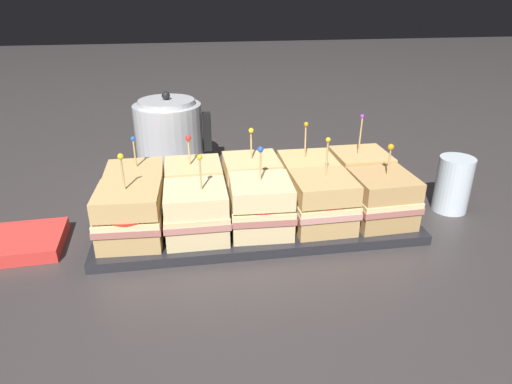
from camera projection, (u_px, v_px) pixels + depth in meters
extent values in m
plane|color=#383333|center=(256.00, 224.00, 0.90)|extent=(6.00, 6.00, 0.00)
cube|color=#232328|center=(256.00, 222.00, 0.89)|extent=(0.60, 0.25, 0.01)
cube|color=#232328|center=(256.00, 218.00, 0.89)|extent=(0.60, 0.25, 0.01)
cube|color=tan|center=(132.00, 231.00, 0.80)|extent=(0.11, 0.11, 0.04)
cube|color=#B26B60|center=(130.00, 219.00, 0.79)|extent=(0.12, 0.12, 0.01)
cube|color=beige|center=(130.00, 214.00, 0.78)|extent=(0.12, 0.12, 0.01)
cylinder|color=red|center=(128.00, 215.00, 0.76)|extent=(0.08, 0.08, 0.00)
cube|color=tan|center=(128.00, 200.00, 0.77)|extent=(0.11, 0.11, 0.04)
cylinder|color=tan|center=(123.00, 176.00, 0.76)|extent=(0.00, 0.01, 0.07)
sphere|color=yellow|center=(121.00, 156.00, 0.74)|extent=(0.01, 0.01, 0.01)
cube|color=beige|center=(197.00, 227.00, 0.81)|extent=(0.11, 0.11, 0.04)
cube|color=tan|center=(197.00, 215.00, 0.80)|extent=(0.11, 0.11, 0.01)
cube|color=beige|center=(196.00, 209.00, 0.80)|extent=(0.11, 0.11, 0.01)
cube|color=beige|center=(195.00, 198.00, 0.79)|extent=(0.11, 0.11, 0.04)
cylinder|color=tan|center=(201.00, 176.00, 0.77)|extent=(0.00, 0.00, 0.07)
sphere|color=yellow|center=(200.00, 157.00, 0.75)|extent=(0.01, 0.01, 0.01)
cube|color=beige|center=(260.00, 221.00, 0.83)|extent=(0.11, 0.11, 0.04)
cube|color=#B26B60|center=(260.00, 210.00, 0.82)|extent=(0.12, 0.12, 0.01)
cube|color=beige|center=(260.00, 204.00, 0.82)|extent=(0.11, 0.11, 0.01)
cylinder|color=red|center=(262.00, 205.00, 0.80)|extent=(0.07, 0.07, 0.00)
cube|color=beige|center=(261.00, 191.00, 0.81)|extent=(0.11, 0.11, 0.04)
cylinder|color=tan|center=(258.00, 167.00, 0.79)|extent=(0.00, 0.01, 0.07)
sphere|color=blue|center=(258.00, 149.00, 0.78)|extent=(0.01, 0.01, 0.01)
cube|color=tan|center=(321.00, 217.00, 0.84)|extent=(0.11, 0.11, 0.04)
cube|color=tan|center=(322.00, 206.00, 0.83)|extent=(0.11, 0.11, 0.01)
cube|color=beige|center=(322.00, 200.00, 0.83)|extent=(0.11, 0.11, 0.01)
cylinder|color=red|center=(326.00, 201.00, 0.81)|extent=(0.07, 0.07, 0.00)
cube|color=tan|center=(323.00, 187.00, 0.82)|extent=(0.11, 0.11, 0.04)
cylinder|color=tan|center=(327.00, 160.00, 0.81)|extent=(0.00, 0.00, 0.08)
sphere|color=yellow|center=(328.00, 140.00, 0.79)|extent=(0.01, 0.01, 0.01)
cube|color=tan|center=(380.00, 212.00, 0.86)|extent=(0.11, 0.11, 0.04)
cube|color=#B26B60|center=(382.00, 201.00, 0.85)|extent=(0.12, 0.12, 0.01)
cube|color=beige|center=(382.00, 196.00, 0.85)|extent=(0.11, 0.11, 0.01)
cube|color=tan|center=(384.00, 185.00, 0.84)|extent=(0.11, 0.11, 0.04)
cylinder|color=tan|center=(389.00, 163.00, 0.83)|extent=(0.00, 0.01, 0.07)
sphere|color=orange|center=(391.00, 147.00, 0.81)|extent=(0.01, 0.01, 0.01)
cube|color=tan|center=(138.00, 203.00, 0.90)|extent=(0.11, 0.11, 0.04)
cube|color=#B26B60|center=(137.00, 192.00, 0.89)|extent=(0.11, 0.11, 0.01)
cube|color=beige|center=(136.00, 187.00, 0.88)|extent=(0.11, 0.11, 0.01)
cube|color=tan|center=(135.00, 176.00, 0.87)|extent=(0.11, 0.11, 0.04)
cylinder|color=tan|center=(135.00, 155.00, 0.86)|extent=(0.00, 0.01, 0.07)
sphere|color=blue|center=(133.00, 139.00, 0.85)|extent=(0.01, 0.01, 0.01)
cube|color=#DBB77A|center=(195.00, 199.00, 0.92)|extent=(0.11, 0.11, 0.04)
cube|color=tan|center=(194.00, 188.00, 0.91)|extent=(0.11, 0.11, 0.01)
cube|color=beige|center=(194.00, 183.00, 0.90)|extent=(0.11, 0.11, 0.01)
cube|color=#E8C281|center=(193.00, 172.00, 0.89)|extent=(0.11, 0.11, 0.04)
cylinder|color=tan|center=(189.00, 154.00, 0.87)|extent=(0.00, 0.01, 0.07)
sphere|color=red|center=(188.00, 138.00, 0.86)|extent=(0.01, 0.01, 0.01)
cube|color=#DBB77A|center=(252.00, 195.00, 0.93)|extent=(0.11, 0.11, 0.04)
cube|color=tan|center=(252.00, 184.00, 0.92)|extent=(0.11, 0.11, 0.01)
cube|color=beige|center=(252.00, 179.00, 0.92)|extent=(0.11, 0.11, 0.01)
cylinder|color=red|center=(253.00, 180.00, 0.90)|extent=(0.06, 0.06, 0.00)
cube|color=#E8C281|center=(252.00, 167.00, 0.91)|extent=(0.11, 0.11, 0.04)
cylinder|color=tan|center=(253.00, 147.00, 0.89)|extent=(0.00, 0.01, 0.07)
sphere|color=yellow|center=(253.00, 130.00, 0.88)|extent=(0.01, 0.01, 0.01)
cube|color=tan|center=(306.00, 191.00, 0.95)|extent=(0.11, 0.11, 0.04)
cube|color=tan|center=(307.00, 181.00, 0.94)|extent=(0.11, 0.11, 0.01)
cube|color=beige|center=(307.00, 176.00, 0.93)|extent=(0.11, 0.11, 0.01)
cube|color=#E0B771|center=(308.00, 166.00, 0.93)|extent=(0.11, 0.11, 0.04)
cylinder|color=tan|center=(305.00, 143.00, 0.91)|extent=(0.00, 0.01, 0.08)
sphere|color=orange|center=(306.00, 124.00, 0.89)|extent=(0.01, 0.01, 0.01)
cube|color=tan|center=(358.00, 188.00, 0.96)|extent=(0.11, 0.11, 0.04)
cube|color=tan|center=(359.00, 178.00, 0.95)|extent=(0.11, 0.11, 0.01)
cube|color=beige|center=(360.00, 173.00, 0.95)|extent=(0.11, 0.11, 0.01)
cylinder|color=red|center=(363.00, 173.00, 0.93)|extent=(0.07, 0.07, 0.00)
cube|color=tan|center=(361.00, 161.00, 0.94)|extent=(0.11, 0.11, 0.04)
cylinder|color=tan|center=(360.00, 138.00, 0.91)|extent=(0.00, 0.01, 0.09)
sphere|color=purple|center=(362.00, 116.00, 0.89)|extent=(0.01, 0.01, 0.01)
cylinder|color=#B7BABF|center=(169.00, 137.00, 1.14)|extent=(0.17, 0.17, 0.16)
cylinder|color=#B7BABF|center=(166.00, 102.00, 1.10)|extent=(0.14, 0.14, 0.01)
sphere|color=black|center=(166.00, 96.00, 1.10)|extent=(0.02, 0.02, 0.02)
cube|color=black|center=(207.00, 132.00, 1.15)|extent=(0.02, 0.02, 0.10)
cylinder|color=silver|center=(452.00, 184.00, 0.93)|extent=(0.07, 0.07, 0.11)
cube|color=red|center=(27.00, 242.00, 0.81)|extent=(0.13, 0.13, 0.02)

